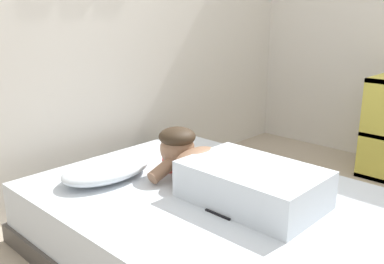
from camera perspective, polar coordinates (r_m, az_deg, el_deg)
back_wall at (r=2.90m, az=-12.51°, el=16.40°), size 3.83×0.12×2.50m
bed at (r=2.16m, az=3.81°, el=-12.91°), size 1.37×1.93×0.34m
pillow at (r=2.32m, az=-11.40°, el=-4.89°), size 0.52×0.32×0.11m
person_lying at (r=2.08m, az=5.03°, el=-5.60°), size 0.43×0.92×0.27m
coffee_cup at (r=2.39m, az=-2.97°, el=-4.36°), size 0.12×0.09×0.07m
cell_phone at (r=1.93m, az=4.03°, el=-10.75°), size 0.07×0.14×0.01m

